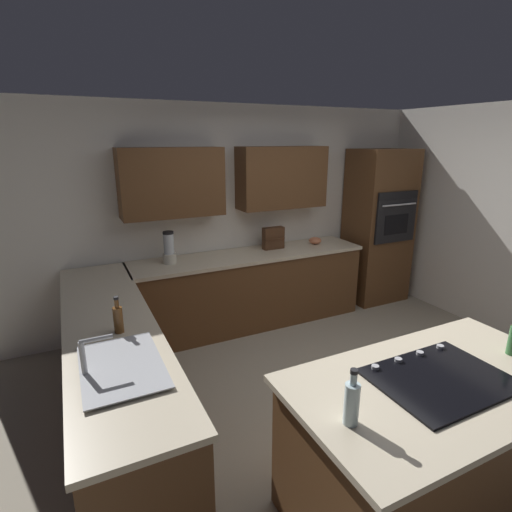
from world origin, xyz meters
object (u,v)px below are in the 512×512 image
mixing_bowl (315,241)px  dish_soap_bottle (118,318)px  wall_oven (378,227)px  spice_rack (273,238)px  sink_unit (120,366)px  blender (169,250)px  cooktop (440,378)px  oil_bottle (352,402)px

mixing_bowl → dish_soap_bottle: size_ratio=0.60×
wall_oven → spice_rack: 1.60m
sink_unit → mixing_bowl: size_ratio=4.37×
blender → cooktop: bearing=106.4°
blender → mixing_bowl: size_ratio=2.22×
wall_oven → cooktop: bearing=53.2°
blender → mixing_bowl: bearing=180.0°
mixing_bowl → spice_rack: size_ratio=0.59×
wall_oven → oil_bottle: size_ratio=7.16×
cooktop → mixing_bowl: mixing_bowl is taller
mixing_bowl → dish_soap_bottle: dish_soap_bottle is taller
wall_oven → mixing_bowl: wall_oven is taller
sink_unit → wall_oven: bearing=-153.1°
sink_unit → spice_rack: (-2.08, -1.95, 0.12)m
blender → mixing_bowl: (-1.90, 0.00, -0.11)m
dish_soap_bottle → oil_bottle: 1.69m
cooktop → oil_bottle: bearing=5.5°
sink_unit → oil_bottle: size_ratio=2.40×
sink_unit → oil_bottle: (-0.92, 0.97, 0.10)m
sink_unit → blender: (-0.78, -1.92, 0.13)m
sink_unit → oil_bottle: bearing=133.6°
wall_oven → dish_soap_bottle: bearing=21.0°
wall_oven → oil_bottle: (2.76, 2.84, -0.03)m
wall_oven → blender: bearing=-1.1°
wall_oven → mixing_bowl: 1.01m
wall_oven → dish_soap_bottle: wall_oven is taller
sink_unit → oil_bottle: oil_bottle is taller
spice_rack → sink_unit: bearing=43.2°
sink_unit → mixing_bowl: sink_unit is taller
mixing_bowl → blender: bearing=0.0°
mixing_bowl → oil_bottle: oil_bottle is taller
oil_bottle → mixing_bowl: bearing=-121.3°
oil_bottle → cooktop: bearing=-174.5°
mixing_bowl → dish_soap_bottle: 2.99m
mixing_bowl → oil_bottle: bearing=58.7°
cooktop → dish_soap_bottle: size_ratio=2.84×
mixing_bowl → dish_soap_bottle: bearing=28.9°
dish_soap_bottle → cooktop: bearing=138.3°
cooktop → dish_soap_bottle: bearing=-41.7°
sink_unit → spice_rack: spice_rack is taller
cooktop → blender: (0.83, -2.83, 0.15)m
cooktop → sink_unit: bearing=-29.3°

